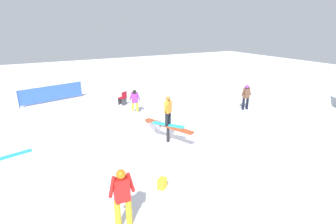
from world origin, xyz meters
name	(u,v)px	position (x,y,z in m)	size (l,w,h in m)	color
ground_plane	(168,142)	(0.00, 0.00, 0.00)	(60.00, 60.00, 0.00)	white
rail_feature	(168,128)	(0.00, 0.00, 0.67)	(2.49, 1.20, 0.79)	black
snow_kicker_ramp	(135,124)	(-1.93, -0.76, 0.31)	(1.80, 1.50, 0.63)	white
main_rider_on_rail	(168,111)	(0.00, 0.00, 1.42)	(1.37, 1.09, 1.30)	#21B5D4
bystander_brown	(246,96)	(-1.80, 6.35, 0.85)	(0.27, 0.69, 1.52)	black
bystander_purple	(135,100)	(-4.32, 0.19, 0.79)	(0.40, 0.59, 1.40)	yellow
bystander_red	(122,196)	(3.95, -3.46, 0.93)	(0.25, 0.68, 1.66)	yellow
loose_snowboard_cyan	(12,155)	(-1.82, -6.05, 0.01)	(1.44, 0.28, 0.02)	#24ABCE
folding_chair	(123,99)	(-6.28, 0.13, 0.41)	(0.59, 0.59, 0.88)	#3F3F44
backpack_on_snow	(162,183)	(2.95, -1.83, 0.17)	(0.30, 0.22, 0.34)	yellow
safety_fence	(52,93)	(-9.19, -3.75, 0.60)	(1.01, 4.00, 1.10)	blue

